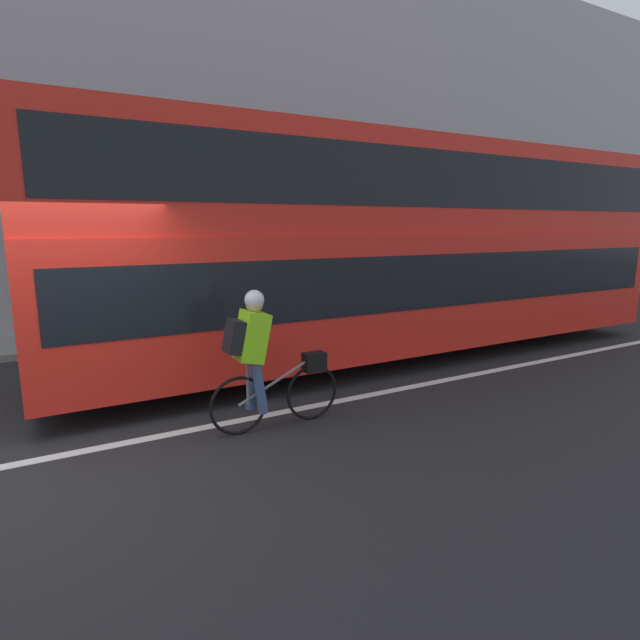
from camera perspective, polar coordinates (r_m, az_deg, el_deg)
name	(u,v)px	position (r m, az deg, el deg)	size (l,w,h in m)	color
ground_plane	(61,452)	(5.88, -27.48, -13.23)	(80.00, 80.00, 0.00)	#232326
road_center_line	(61,455)	(5.79, -27.45, -13.57)	(50.00, 0.14, 0.01)	silver
sidewalk_curb	(50,344)	(10.77, -28.44, -2.40)	(60.00, 1.74, 0.12)	gray
building_facade	(25,95)	(11.82, -30.69, 21.25)	(60.00, 0.30, 9.42)	#9E9EA3
bus	(390,241)	(8.67, 7.96, 8.92)	(11.03, 2.44, 3.61)	black
cyclist_on_bike	(262,356)	(5.54, -6.65, -4.06)	(1.58, 0.32, 1.59)	black
street_sign_post	(249,262)	(11.22, -8.08, 6.59)	(0.36, 0.09, 2.42)	#59595B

